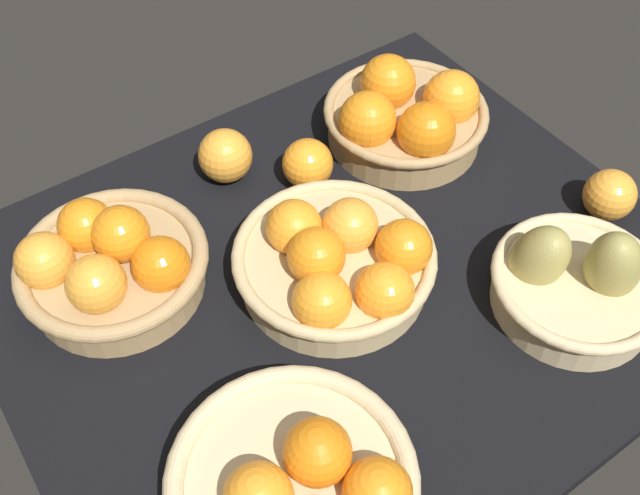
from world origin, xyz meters
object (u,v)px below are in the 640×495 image
basket_near_right (110,264)px  loose_orange_front_gap (308,164)px  basket_far_left_pears (576,282)px  basket_near_left (406,116)px  loose_orange_side_gap (610,195)px  loose_orange_back_gap (225,156)px  basket_far_right (299,487)px  basket_center (338,262)px

basket_near_right → loose_orange_front_gap: 30.05cm
basket_far_left_pears → basket_near_left: basket_far_left_pears is taller
loose_orange_side_gap → loose_orange_front_gap: bearing=-43.0°
basket_near_right → loose_orange_back_gap: size_ratio=3.07×
loose_orange_side_gap → basket_far_right: bearing=9.8°
basket_near_right → loose_orange_side_gap: basket_near_right is taller
basket_center → basket_near_right: size_ratio=1.07×
basket_far_right → loose_orange_side_gap: 57.12cm
basket_near_left → basket_far_right: bearing=40.3°
basket_far_left_pears → loose_orange_back_gap: (23.39, -43.23, -0.23)cm
loose_orange_side_gap → basket_far_left_pears: bearing=27.1°
loose_orange_front_gap → basket_far_left_pears: bearing=112.5°
loose_orange_front_gap → basket_center: bearing=67.5°
basket_far_right → basket_near_right: 36.05cm
basket_far_right → basket_near_left: basket_near_left is taller
basket_far_right → loose_orange_front_gap: (-26.50, -37.52, -0.39)cm
basket_center → basket_far_right: 28.36cm
basket_far_right → basket_near_right: size_ratio=1.08×
basket_near_right → basket_far_right: bearing=95.6°
basket_center → basket_near_left: bearing=-145.8°
basket_near_right → loose_orange_front_gap: basket_near_right is taller
basket_near_right → loose_orange_side_gap: bearing=156.4°
basket_near_right → loose_orange_front_gap: (-29.99, -1.64, -0.97)cm
basket_near_right → basket_far_left_pears: bearing=142.8°
loose_orange_back_gap → basket_far_right: bearing=68.5°
basket_center → loose_orange_back_gap: (1.65, -24.62, -0.47)cm
basket_far_left_pears → loose_orange_front_gap: (14.73, -35.54, -0.47)cm
basket_far_right → basket_near_left: size_ratio=1.05×
basket_far_right → loose_orange_front_gap: size_ratio=3.53×
basket_center → loose_orange_front_gap: (-7.00, -16.93, -0.72)cm
basket_far_left_pears → loose_orange_back_gap: bearing=-61.6°
basket_center → loose_orange_front_gap: bearing=-112.5°
basket_near_left → loose_orange_back_gap: bearing=-18.7°
loose_orange_back_gap → loose_orange_side_gap: loose_orange_back_gap is taller
basket_far_left_pears → loose_orange_front_gap: size_ratio=2.94×
loose_orange_side_gap → loose_orange_back_gap: bearing=-42.7°
basket_far_left_pears → basket_near_right: 56.12cm
basket_center → basket_far_left_pears: (-21.73, 18.61, -0.24)cm
basket_far_right → loose_orange_back_gap: (-17.84, -45.21, -0.14)cm
loose_orange_front_gap → loose_orange_side_gap: size_ratio=1.02×
basket_far_left_pears → basket_near_left: bearing=-93.2°
basket_far_left_pears → loose_orange_back_gap: 49.15cm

